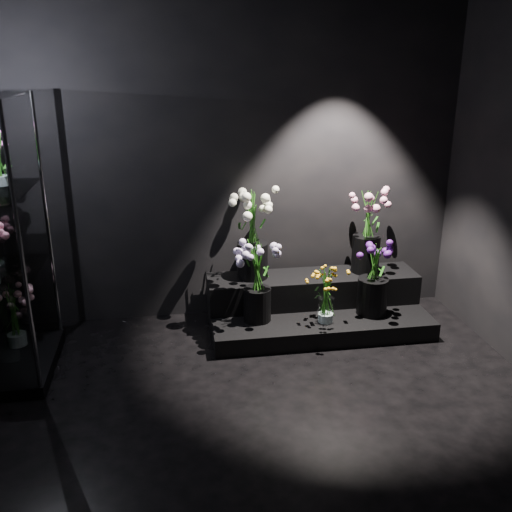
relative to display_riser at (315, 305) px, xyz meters
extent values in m
plane|color=black|center=(-0.69, -1.63, -0.17)|extent=(4.00, 4.00, 0.00)
plane|color=black|center=(-0.69, 0.37, 1.23)|extent=(4.00, 0.00, 4.00)
cube|color=black|center=(0.00, -0.09, -0.09)|extent=(1.85, 0.82, 0.15)
cube|color=black|center=(0.00, 0.11, 0.11)|extent=(1.85, 0.41, 0.26)
cube|color=black|center=(-2.40, -0.41, -0.13)|extent=(0.54, 0.91, 0.09)
cube|color=white|center=(-2.40, -0.41, 0.60)|extent=(0.48, 0.85, 0.01)
cylinder|color=white|center=(0.01, -0.30, 0.09)|extent=(0.13, 0.13, 0.21)
cylinder|color=black|center=(-0.54, -0.18, 0.13)|extent=(0.23, 0.23, 0.28)
cylinder|color=black|center=(0.44, -0.20, 0.14)|extent=(0.26, 0.26, 0.32)
cylinder|color=black|center=(-0.53, 0.14, 0.40)|extent=(0.26, 0.26, 0.31)
cylinder|color=black|center=(0.48, 0.13, 0.41)|extent=(0.24, 0.24, 0.33)
cylinder|color=white|center=(-2.37, -0.24, 1.29)|extent=(0.12, 0.12, 0.20)
cylinder|color=white|center=(-2.44, -0.19, 0.06)|extent=(0.15, 0.15, 0.28)
camera|label=1|loc=(-1.23, -4.41, 2.06)|focal=40.00mm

